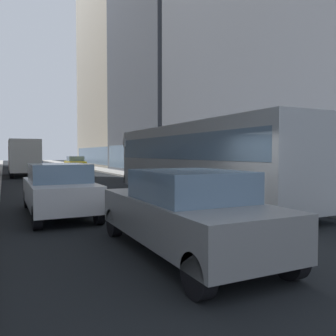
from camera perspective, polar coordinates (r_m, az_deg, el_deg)
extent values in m
plane|color=black|center=(41.97, -19.79, -0.33)|extent=(120.00, 120.00, 0.00)
cube|color=gray|center=(42.93, -12.20, -0.08)|extent=(2.40, 110.00, 0.15)
cube|color=slate|center=(17.02, 13.88, 1.25)|extent=(0.08, 18.74, 2.40)
cube|color=slate|center=(33.75, -6.70, 1.87)|extent=(0.08, 12.99, 2.40)
cube|color=#B2A893|center=(56.23, -8.13, 21.00)|extent=(8.83, 21.60, 39.68)
cube|color=slate|center=(52.14, -12.62, 2.03)|extent=(0.08, 19.44, 2.40)
cube|color=#999EA3|center=(13.84, 5.25, 1.36)|extent=(2.55, 11.50, 2.75)
cube|color=slate|center=(13.84, 5.26, 3.41)|extent=(2.57, 11.04, 0.90)
cube|color=black|center=(19.00, -3.65, -1.73)|extent=(2.55, 0.16, 0.44)
cylinder|color=black|center=(16.60, -4.46, -2.52)|extent=(0.30, 1.00, 1.00)
cylinder|color=black|center=(17.54, 2.41, -2.24)|extent=(0.30, 1.00, 1.00)
cylinder|color=black|center=(9.88, 12.07, -5.97)|extent=(0.30, 1.00, 1.00)
cylinder|color=black|center=(11.38, 21.09, -4.97)|extent=(0.30, 1.00, 1.00)
cube|color=silver|center=(17.94, -7.32, 4.24)|extent=(0.08, 0.24, 0.40)
cube|color=#B7BABF|center=(11.27, -17.85, -4.00)|extent=(1.81, 4.74, 0.75)
cube|color=slate|center=(10.98, -17.73, -0.76)|extent=(1.67, 2.13, 0.55)
cylinder|color=black|center=(13.17, -22.45, -4.79)|extent=(0.22, 0.64, 0.64)
cylinder|color=black|center=(13.35, -15.59, -4.59)|extent=(0.22, 0.64, 0.64)
cylinder|color=black|center=(9.31, -21.05, -7.72)|extent=(0.22, 0.64, 0.64)
cylinder|color=black|center=(9.57, -11.43, -7.33)|extent=(0.22, 0.64, 0.64)
cube|color=#4C6BB7|center=(44.24, -21.67, 0.68)|extent=(1.84, 4.31, 0.75)
cube|color=slate|center=(44.01, -21.66, 1.52)|extent=(1.70, 1.94, 0.55)
cylinder|color=black|center=(45.94, -22.83, 0.25)|extent=(0.22, 0.64, 0.64)
cylinder|color=black|center=(46.05, -20.81, 0.29)|extent=(0.22, 0.64, 0.64)
cylinder|color=black|center=(42.46, -22.59, 0.09)|extent=(0.22, 0.64, 0.64)
cylinder|color=black|center=(42.58, -20.41, 0.13)|extent=(0.22, 0.64, 0.64)
cube|color=yellow|center=(39.26, -15.26, 0.56)|extent=(1.76, 4.01, 0.75)
cube|color=slate|center=(39.04, -15.22, 1.51)|extent=(1.62, 1.81, 0.55)
cylinder|color=black|center=(40.71, -16.73, 0.08)|extent=(0.22, 0.64, 0.64)
cylinder|color=black|center=(40.98, -14.60, 0.12)|extent=(0.22, 0.64, 0.64)
cylinder|color=black|center=(37.57, -15.97, -0.10)|extent=(0.22, 0.64, 0.64)
cylinder|color=black|center=(37.86, -13.67, -0.06)|extent=(0.22, 0.64, 0.64)
cube|color=slate|center=(6.67, 2.72, -8.30)|extent=(1.86, 4.65, 0.75)
cube|color=slate|center=(6.37, 3.73, -2.89)|extent=(1.71, 2.09, 0.55)
cylinder|color=black|center=(8.17, -8.95, -9.00)|extent=(0.22, 0.64, 0.64)
cylinder|color=black|center=(8.77, 1.47, -8.18)|extent=(0.22, 0.64, 0.64)
cylinder|color=black|center=(4.77, 5.09, -17.41)|extent=(0.22, 0.64, 0.64)
cylinder|color=black|center=(5.74, 19.74, -14.07)|extent=(0.22, 0.64, 0.64)
cube|color=silver|center=(51.12, -24.02, 0.86)|extent=(1.87, 4.15, 0.75)
cube|color=slate|center=(50.90, -24.02, 1.58)|extent=(1.72, 1.87, 0.55)
cylinder|color=black|center=(52.78, -24.96, 0.48)|extent=(0.22, 0.64, 0.64)
cylinder|color=black|center=(52.82, -23.17, 0.51)|extent=(0.22, 0.64, 0.64)
cylinder|color=black|center=(49.46, -24.90, 0.36)|extent=(0.22, 0.64, 0.64)
cylinder|color=black|center=(49.51, -23.00, 0.40)|extent=(0.22, 0.64, 0.64)
cube|color=#A51919|center=(34.49, -23.20, 1.54)|extent=(2.30, 2.00, 2.10)
cube|color=silver|center=(30.75, -22.90, 1.92)|extent=(2.30, 5.50, 2.60)
cylinder|color=black|center=(34.49, -24.85, -0.24)|extent=(0.28, 0.90, 0.90)
cylinder|color=black|center=(34.58, -21.50, -0.17)|extent=(0.28, 0.90, 0.90)
cylinder|color=black|center=(29.00, -24.68, -0.70)|extent=(0.28, 0.90, 0.90)
cylinder|color=black|center=(29.11, -20.70, -0.63)|extent=(0.28, 0.90, 0.90)
ellipsoid|color=white|center=(8.86, 9.91, -6.73)|extent=(0.22, 0.60, 0.26)
sphere|color=white|center=(9.15, 8.52, -5.85)|extent=(0.20, 0.20, 0.20)
sphere|color=black|center=(9.13, 8.14, -5.75)|extent=(0.07, 0.07, 0.07)
sphere|color=black|center=(9.20, 8.76, -5.69)|extent=(0.07, 0.07, 0.07)
cylinder|color=white|center=(8.53, 11.49, -6.75)|extent=(0.03, 0.16, 0.19)
cylinder|color=white|center=(9.05, 8.75, -8.65)|extent=(0.06, 0.06, 0.40)
cylinder|color=white|center=(9.13, 9.48, -8.56)|extent=(0.06, 0.06, 0.40)
cylinder|color=white|center=(8.71, 10.33, -9.10)|extent=(0.06, 0.06, 0.40)
cylinder|color=white|center=(8.79, 11.08, -8.99)|extent=(0.06, 0.06, 0.40)
sphere|color=black|center=(8.96, 9.80, -6.36)|extent=(0.04, 0.04, 0.04)
sphere|color=black|center=(8.76, 9.90, -6.70)|extent=(0.04, 0.04, 0.04)
sphere|color=black|center=(8.72, 10.71, -6.48)|extent=(0.04, 0.04, 0.04)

